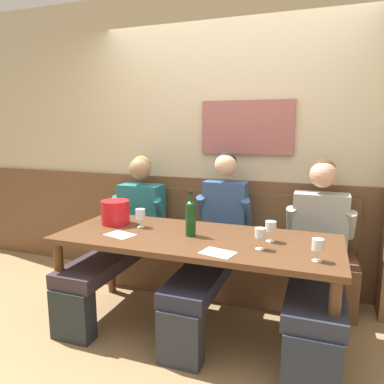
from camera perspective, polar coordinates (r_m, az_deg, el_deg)
ground_plane at (r=2.90m, az=-0.34°, el=-22.19°), size 6.80×6.80×0.02m
room_wall_back at (r=3.49m, az=5.94°, el=7.88°), size 6.80×0.12×2.80m
wood_wainscot_panel at (r=3.58m, az=5.44°, el=-6.35°), size 6.80×0.03×1.04m
wall_bench at (r=3.47m, az=4.48°, el=-11.11°), size 2.36×0.42×0.94m
dining_table at (r=2.71m, az=0.58°, el=-8.68°), size 2.06×0.84×0.75m
person_right_seat at (r=3.35m, az=-10.63°, el=-5.91°), size 0.52×1.29×1.27m
person_left_seat at (r=3.00m, az=3.41°, el=-7.51°), size 0.49×1.28×1.32m
person_center_right_seat at (r=2.90m, az=19.26°, el=-8.85°), size 0.54×1.29×1.29m
ice_bucket at (r=3.06m, az=-11.96°, el=-3.14°), size 0.23×0.23×0.20m
wine_bottle_amber_mid at (r=2.66m, az=-0.21°, el=-3.93°), size 0.08×0.08×0.34m
wine_glass_near_bucket at (r=2.43m, az=10.69°, el=-6.52°), size 0.07×0.07×0.14m
wine_glass_mid_right at (r=2.60m, az=12.28°, el=-5.37°), size 0.08×0.08×0.15m
wine_glass_mid_left at (r=2.31m, az=19.19°, el=-8.00°), size 0.07×0.07×0.14m
wine_glass_center_front at (r=2.93m, az=-8.13°, el=-3.52°), size 0.08×0.08×0.15m
water_tumbler_right at (r=3.24m, az=-11.81°, el=-3.26°), size 0.06×0.06×0.10m
tasting_sheet_left_guest at (r=2.35m, az=4.06°, el=-9.52°), size 0.24×0.19×0.00m
tasting_sheet_right_guest at (r=2.77m, az=-11.28°, el=-6.61°), size 0.24×0.20×0.00m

